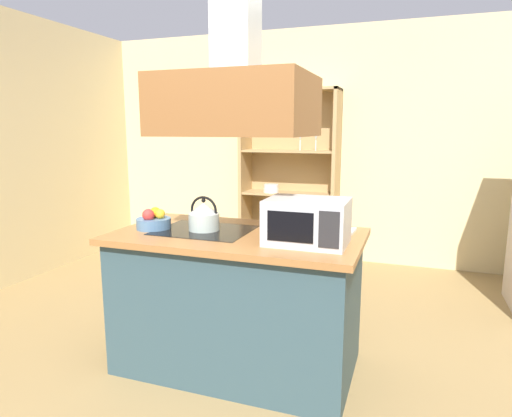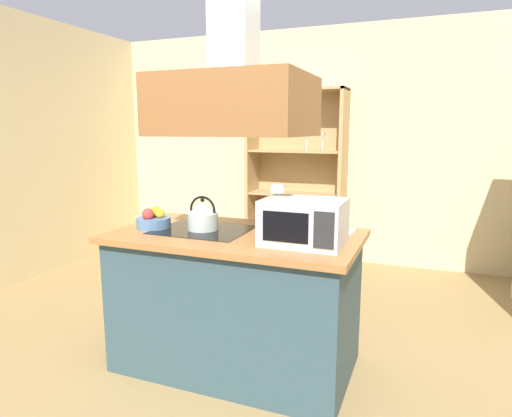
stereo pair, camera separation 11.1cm
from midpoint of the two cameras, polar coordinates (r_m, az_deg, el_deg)
The scene contains 9 objects.
ground_plane at distance 2.86m, azimuth -1.33°, elevation -22.67°, with size 7.80×7.80×0.00m, color olive.
wall_back at distance 5.31m, azimuth 10.36°, elevation 7.88°, with size 6.00×0.12×2.70m, color beige.
kitchen_island at distance 2.95m, azimuth -3.44°, elevation -11.68°, with size 1.57×0.89×0.90m.
range_hood at distance 2.74m, azimuth -3.75°, elevation 15.24°, with size 0.90×0.70×1.19m.
dish_cabinet at distance 5.27m, azimuth 3.78°, elevation 2.93°, with size 1.14×0.40×2.00m.
kettle at distance 2.89m, azimuth -7.84°, elevation -0.99°, with size 0.20×0.20×0.22m.
cutting_board at distance 2.87m, azimuth 8.01°, elevation -2.82°, with size 0.34×0.24×0.02m, color white.
microwave at distance 2.54m, azimuth 5.39°, elevation -1.69°, with size 0.46×0.35×0.26m.
fruit_bowl at distance 3.01m, azimuth -14.10°, elevation -1.59°, with size 0.23×0.23×0.14m.
Camera 1 is at (0.81, -2.26, 1.55)m, focal length 30.99 mm.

